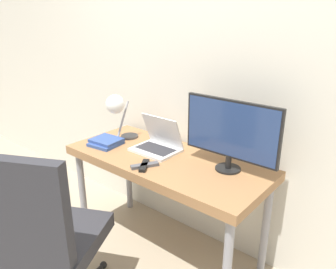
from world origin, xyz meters
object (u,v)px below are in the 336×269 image
monitor (231,132)px  book_stack (106,142)px  laptop (158,143)px  office_chair (49,234)px  desk_lamp (117,108)px

monitor → book_stack: monitor is taller
laptop → monitor: size_ratio=0.51×
office_chair → laptop: bearing=90.1°
book_stack → laptop: bearing=24.5°
laptop → monitor: monitor is taller
desk_lamp → office_chair: 0.99m
laptop → desk_lamp: 0.40m
office_chair → book_stack: office_chair is taller
office_chair → book_stack: size_ratio=4.61×
desk_lamp → office_chair: size_ratio=0.34×
laptop → monitor: 0.56m
monitor → desk_lamp: bearing=-172.9°
laptop → book_stack: size_ratio=1.37×
office_chair → book_stack: bearing=116.9°
monitor → book_stack: (-0.89, -0.21, -0.22)m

